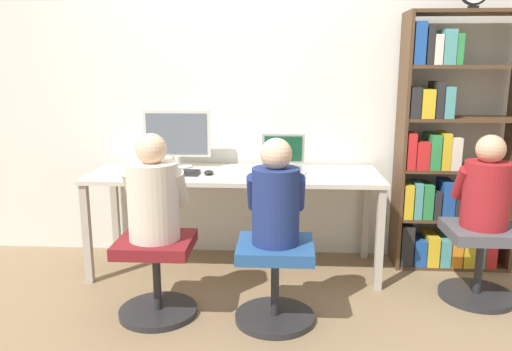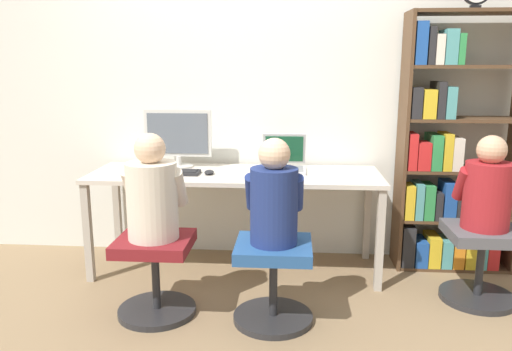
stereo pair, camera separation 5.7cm
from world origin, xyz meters
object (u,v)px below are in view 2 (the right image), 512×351
at_px(office_chair_left, 155,270).
at_px(person_at_laptop, 274,198).
at_px(person_at_monitor, 152,194).
at_px(office_chair_side, 481,259).
at_px(keyboard, 171,172).
at_px(person_near_shelf, 488,189).
at_px(laptop, 284,163).
at_px(office_chair_right, 273,277).
at_px(desktop_monitor, 178,139).
at_px(bookshelf, 447,163).

height_order(office_chair_left, person_at_laptop, person_at_laptop).
height_order(person_at_monitor, office_chair_side, person_at_monitor).
bearing_deg(keyboard, person_near_shelf, -8.41).
height_order(laptop, office_chair_right, laptop).
bearing_deg(laptop, person_near_shelf, -21.84).
bearing_deg(person_near_shelf, office_chair_right, -163.97).
xyz_separation_m(office_chair_side, person_near_shelf, (0.00, 0.00, 0.45)).
height_order(keyboard, person_at_laptop, person_at_laptop).
distance_m(desktop_monitor, person_near_shelf, 2.12).
distance_m(office_chair_right, person_at_laptop, 0.47).
bearing_deg(person_near_shelf, desktop_monitor, 165.02).
bearing_deg(person_at_laptop, office_chair_left, 177.55).
height_order(person_at_monitor, person_near_shelf, person_at_monitor).
relative_size(laptop, office_chair_side, 0.75).
bearing_deg(office_chair_right, keyboard, 138.11).
bearing_deg(keyboard, office_chair_side, -8.52).
relative_size(keyboard, bookshelf, 0.22).
relative_size(keyboard, person_at_laptop, 0.67).
distance_m(person_at_laptop, bookshelf, 1.50).
height_order(laptop, keyboard, laptop).
height_order(person_at_monitor, person_at_laptop, person_at_monitor).
relative_size(person_at_monitor, person_near_shelf, 1.06).
relative_size(office_chair_left, person_at_monitor, 0.78).
bearing_deg(desktop_monitor, person_at_laptop, -50.65).
bearing_deg(laptop, bookshelf, 1.46).
bearing_deg(person_near_shelf, office_chair_left, -170.41).
distance_m(keyboard, office_chair_left, 0.79).
distance_m(office_chair_right, person_near_shelf, 1.42).
relative_size(desktop_monitor, person_near_shelf, 0.86).
bearing_deg(laptop, office_chair_left, -131.35).
relative_size(person_at_laptop, office_chair_side, 1.25).
relative_size(laptop, person_at_laptop, 0.60).
relative_size(laptop, bookshelf, 0.20).
distance_m(office_chair_right, bookshelf, 1.59).
height_order(desktop_monitor, person_at_monitor, desktop_monitor).
bearing_deg(office_chair_side, keyboard, 171.48).
bearing_deg(office_chair_left, office_chair_side, 9.47).
bearing_deg(person_at_monitor, office_chair_side, 9.35).
xyz_separation_m(person_at_monitor, bookshelf, (1.90, 0.87, 0.04)).
height_order(office_chair_right, person_at_laptop, person_at_laptop).
height_order(office_chair_side, person_near_shelf, person_near_shelf).
height_order(office_chair_right, office_chair_side, same).
xyz_separation_m(person_at_laptop, person_near_shelf, (1.29, 0.37, -0.01)).
xyz_separation_m(bookshelf, office_chair_side, (0.09, -0.54, -0.51)).
xyz_separation_m(laptop, bookshelf, (1.16, 0.03, 0.01)).
distance_m(person_at_monitor, office_chair_side, 2.08).
distance_m(person_at_laptop, office_chair_side, 1.42).
bearing_deg(person_near_shelf, office_chair_side, -90.00).
height_order(laptop, office_chair_side, laptop).
height_order(desktop_monitor, keyboard, desktop_monitor).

